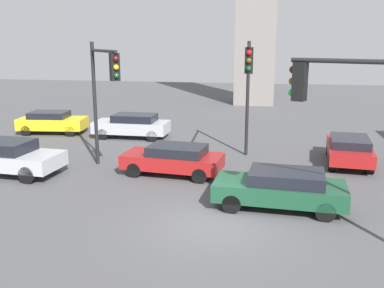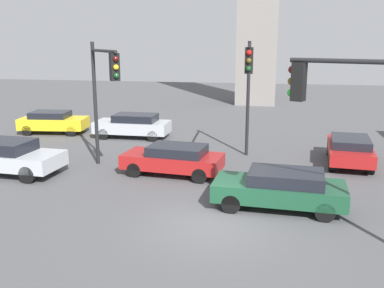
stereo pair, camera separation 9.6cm
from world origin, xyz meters
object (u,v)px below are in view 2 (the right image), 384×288
car_6 (280,188)px  car_7 (53,122)px  traffic_light_0 (104,82)px  car_5 (350,149)px  car_0 (133,125)px  car_3 (4,156)px  traffic_light_1 (384,114)px  traffic_light_2 (249,77)px  car_4 (174,159)px

car_6 → car_7: car_7 is taller
traffic_light_0 → car_5: size_ratio=1.25×
car_0 → car_3: size_ratio=0.88×
traffic_light_1 → car_6: size_ratio=1.19×
car_5 → car_6: bearing=157.7°
traffic_light_2 → car_3: (-9.91, -3.16, -3.20)m
car_5 → car_3: bearing=111.4°
car_7 → car_5: bearing=-19.4°
car_0 → traffic_light_0: bearing=99.5°
traffic_light_2 → car_6: 6.14m
traffic_light_1 → car_3: bearing=3.5°
traffic_light_2 → car_5: traffic_light_2 is taller
car_3 → car_6: car_3 is taller
car_5 → car_7: car_7 is taller
car_6 → car_7: bearing=-33.1°
car_5 → car_6: size_ratio=0.99×
car_4 → car_5: bearing=-151.8°
car_5 → car_4: bearing=117.3°
car_5 → traffic_light_1: bearing=179.4°
traffic_light_2 → traffic_light_1: bearing=20.8°
traffic_light_1 → car_5: (0.94, 9.32, -3.10)m
car_7 → car_3: bearing=-81.8°
car_0 → car_5: 11.98m
car_0 → car_6: size_ratio=0.97×
car_0 → car_3: 8.38m
traffic_light_0 → car_3: 5.28m
traffic_light_2 → car_7: bearing=-115.5°
car_5 → car_6: (-3.16, -6.07, -0.00)m
car_3 → traffic_light_0: bearing=15.1°
traffic_light_2 → car_4: 4.80m
traffic_light_2 → car_3: traffic_light_2 is taller
car_4 → car_6: bearing=151.2°
traffic_light_1 → car_5: 9.87m
traffic_light_1 → car_0: bearing=-26.8°
traffic_light_1 → car_6: bearing=-31.7°
traffic_light_1 → car_7: (-15.67, 13.19, -3.08)m
traffic_light_0 → traffic_light_2: 6.15m
car_6 → car_7: 16.72m
traffic_light_1 → car_5: traffic_light_1 is taller
car_0 → car_6: (8.28, -9.63, -0.04)m
car_4 → car_6: 5.29m
traffic_light_0 → traffic_light_1: (9.35, -5.93, -0.04)m
traffic_light_2 → car_6: traffic_light_2 is taller
traffic_light_1 → car_0: (-10.49, 12.88, -3.06)m
traffic_light_2 → car_5: 5.75m
traffic_light_2 → car_0: bearing=-127.2°
car_4 → car_7: car_7 is taller
car_3 → car_5: bearing=20.0°
car_4 → traffic_light_0: bearing=13.1°
car_7 → car_0: bearing=-9.7°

